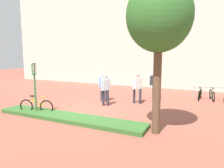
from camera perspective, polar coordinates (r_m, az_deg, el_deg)
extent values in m
plane|color=brown|center=(10.56, -5.28, -7.01)|extent=(60.00, 60.00, 0.00)
cube|color=beige|center=(18.40, 9.08, 15.06)|extent=(28.00, 1.20, 10.00)
cube|color=#336028|center=(9.16, -12.19, -9.02)|extent=(7.00, 1.10, 0.16)
cylinder|color=brown|center=(7.25, 12.32, -1.44)|extent=(0.28, 0.28, 3.14)
ellipsoid|color=#2D6628|center=(7.26, 12.93, 17.97)|extent=(2.19, 2.19, 2.41)
cylinder|color=#2D7238|center=(10.11, -20.56, -1.28)|extent=(0.08, 0.08, 2.38)
cube|color=#198C33|center=(10.01, -20.82, 3.88)|extent=(0.13, 0.35, 0.52)
cube|color=white|center=(10.01, -20.82, 3.88)|extent=(0.12, 0.30, 0.44)
torus|color=black|center=(10.63, -22.64, -5.68)|extent=(0.65, 0.24, 0.66)
torus|color=black|center=(10.14, -17.70, -6.08)|extent=(0.65, 0.24, 0.66)
cylinder|color=gold|center=(10.33, -20.29, -4.69)|extent=(0.81, 0.27, 0.04)
cylinder|color=gold|center=(10.34, -19.73, -6.10)|extent=(0.59, 0.21, 0.44)
cylinder|color=gold|center=(10.40, -21.20, -3.99)|extent=(0.04, 0.04, 0.28)
cube|color=black|center=(10.36, -21.25, -3.12)|extent=(0.21, 0.13, 0.05)
cylinder|color=gold|center=(10.09, -18.44, -3.39)|extent=(0.16, 0.41, 0.04)
cylinder|color=#99999E|center=(13.79, 21.80, -2.28)|extent=(0.06, 0.06, 0.80)
cylinder|color=#99999E|center=(13.84, 26.12, -0.81)|extent=(2.04, 0.34, 0.06)
torus|color=black|center=(13.40, 22.97, -3.05)|extent=(0.09, 0.61, 0.61)
torus|color=black|center=(14.32, 23.38, -2.39)|extent=(0.09, 0.61, 0.61)
cylinder|color=#1E7233|center=(13.83, 23.23, -1.88)|extent=(0.08, 0.77, 0.03)
cylinder|color=#1E7233|center=(13.96, 23.21, -2.76)|extent=(0.07, 0.56, 0.40)
cylinder|color=#1E7233|center=(13.64, 23.18, -1.54)|extent=(0.03, 0.03, 0.26)
cube|color=black|center=(13.62, 23.21, -0.93)|extent=(0.08, 0.19, 0.05)
cylinder|color=#1E7233|center=(14.14, 23.43, -0.70)|extent=(0.39, 0.06, 0.04)
torus|color=black|center=(13.51, 26.31, -3.16)|extent=(0.16, 0.61, 0.61)
torus|color=black|center=(14.42, 25.64, -2.45)|extent=(0.16, 0.61, 0.61)
cylinder|color=#1E7233|center=(13.93, 26.02, -1.98)|extent=(0.16, 0.76, 0.03)
cylinder|color=#1E7233|center=(14.06, 25.89, -2.85)|extent=(0.13, 0.55, 0.40)
cylinder|color=#1E7233|center=(13.75, 26.17, -1.64)|extent=(0.03, 0.03, 0.26)
cube|color=black|center=(13.73, 26.21, -1.04)|extent=(0.10, 0.19, 0.05)
cylinder|color=#1E7233|center=(14.24, 25.82, -0.79)|extent=(0.39, 0.10, 0.04)
torus|color=black|center=(13.60, 28.72, -3.25)|extent=(0.09, 0.61, 0.61)
cylinder|color=#ADADB2|center=(12.12, 11.68, -2.99)|extent=(0.16, 0.16, 0.90)
cylinder|color=#2D2D38|center=(13.37, 11.41, -2.05)|extent=(0.14, 0.14, 0.85)
cylinder|color=#2D2D38|center=(13.05, 11.84, -2.31)|extent=(0.14, 0.14, 0.85)
cube|color=#2D2D38|center=(13.10, 11.71, 0.98)|extent=(0.40, 0.25, 0.62)
cylinder|color=#2D2D38|center=(13.17, 10.62, 0.92)|extent=(0.09, 0.09, 0.59)
cylinder|color=#2D2D38|center=(13.04, 12.82, 0.78)|extent=(0.09, 0.09, 0.59)
sphere|color=tan|center=(13.05, 11.77, 2.94)|extent=(0.22, 0.22, 0.22)
cylinder|color=#383342|center=(12.38, -2.92, -2.71)|extent=(0.14, 0.14, 0.85)
cylinder|color=#383342|center=(12.13, -1.71, -2.93)|extent=(0.14, 0.14, 0.85)
cube|color=#8CB2E5|center=(12.14, -2.34, 0.59)|extent=(0.46, 0.45, 0.62)
cylinder|color=#8CB2E5|center=(12.08, -3.53, 0.39)|extent=(0.09, 0.09, 0.59)
cylinder|color=#8CB2E5|center=(12.21, -1.16, 0.49)|extent=(0.09, 0.09, 0.59)
sphere|color=tan|center=(12.09, -2.35, 2.70)|extent=(0.22, 0.22, 0.22)
cylinder|color=#2D2D38|center=(11.22, -2.43, -3.85)|extent=(0.14, 0.14, 0.85)
cylinder|color=#2D2D38|center=(11.20, -1.20, -3.87)|extent=(0.14, 0.14, 0.85)
cube|color=silver|center=(11.08, -1.84, -0.14)|extent=(0.40, 0.47, 0.62)
cylinder|color=silver|center=(10.94, -2.94, -0.42)|extent=(0.09, 0.09, 0.59)
cylinder|color=silver|center=(11.23, -0.76, -0.18)|extent=(0.09, 0.09, 0.59)
sphere|color=tan|center=(11.02, -1.85, 2.18)|extent=(0.22, 0.22, 0.22)
cylinder|color=#2D2D38|center=(11.86, 6.14, -3.23)|extent=(0.14, 0.14, 0.85)
cylinder|color=#2D2D38|center=(11.69, 7.83, -3.42)|extent=(0.14, 0.14, 0.85)
cube|color=white|center=(11.65, 7.04, 0.22)|extent=(0.43, 0.46, 0.62)
cylinder|color=white|center=(11.51, 5.99, -0.02)|extent=(0.09, 0.09, 0.59)
cylinder|color=white|center=(11.81, 8.06, 0.15)|extent=(0.09, 0.09, 0.59)
sphere|color=tan|center=(11.60, 7.08, 2.42)|extent=(0.22, 0.22, 0.22)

